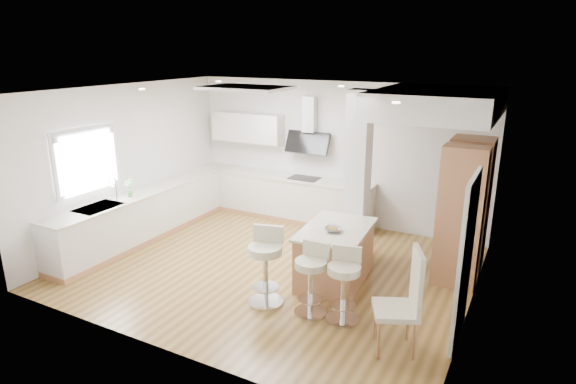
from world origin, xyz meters
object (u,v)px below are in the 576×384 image
Objects in this scene: bar_stool_a at (266,262)px; bar_stool_c at (344,281)px; peninsula at (335,254)px; dining_chair at (406,298)px; bar_stool_b at (311,275)px.

bar_stool_c is at bearing -9.81° from bar_stool_a.
peninsula is 1.16× the size of dining_chair.
bar_stool_a is 1.11× the size of bar_stool_c.
bar_stool_b reaches higher than peninsula.
bar_stool_c is 0.91m from dining_chair.
bar_stool_a is 0.86× the size of dining_chair.
bar_stool_a is 1.11m from bar_stool_c.
dining_chair reaches higher than peninsula.
bar_stool_c is at bearing 137.39° from dining_chair.
bar_stool_b is 0.77× the size of dining_chair.
bar_stool_b is at bearing 145.34° from dining_chair.
bar_stool_b is (0.08, -1.02, 0.12)m from peninsula.
dining_chair is (1.30, -0.23, 0.12)m from bar_stool_b.
bar_stool_a is 1.98m from dining_chair.
dining_chair reaches higher than bar_stool_c.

